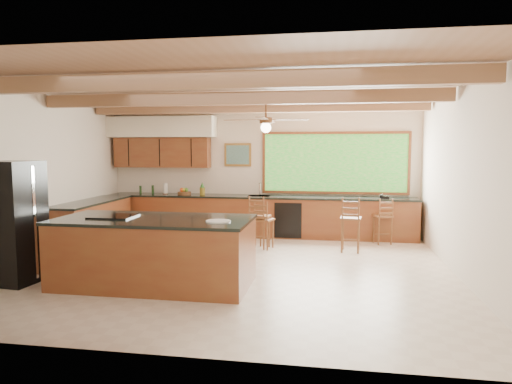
# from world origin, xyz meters

# --- Properties ---
(ground) EXTENTS (7.20, 7.20, 0.00)m
(ground) POSITION_xyz_m (0.00, 0.00, 0.00)
(ground) COLOR beige
(ground) RESTS_ON ground
(room_shell) EXTENTS (7.27, 6.54, 3.02)m
(room_shell) POSITION_xyz_m (-0.17, 0.65, 2.21)
(room_shell) COLOR silver
(room_shell) RESTS_ON ground
(counter_run) EXTENTS (7.12, 3.10, 1.22)m
(counter_run) POSITION_xyz_m (-0.82, 2.52, 0.46)
(counter_run) COLOR brown
(counter_run) RESTS_ON ground
(island) EXTENTS (2.85, 1.35, 1.01)m
(island) POSITION_xyz_m (-0.93, -1.06, 0.50)
(island) COLOR brown
(island) RESTS_ON ground
(refrigerator) EXTENTS (0.78, 0.76, 1.82)m
(refrigerator) POSITION_xyz_m (-3.05, -1.27, 0.91)
(refrigerator) COLOR black
(refrigerator) RESTS_ON ground
(bar_stool_a) EXTENTS (0.46, 0.46, 1.06)m
(bar_stool_a) POSITION_xyz_m (0.21, 1.58, 0.63)
(bar_stool_a) COLOR brown
(bar_stool_a) RESTS_ON ground
(bar_stool_b) EXTENTS (0.43, 0.43, 0.96)m
(bar_stool_b) POSITION_xyz_m (0.31, 1.55, 0.57)
(bar_stool_b) COLOR brown
(bar_stool_b) RESTS_ON ground
(bar_stool_c) EXTENTS (0.44, 0.44, 0.98)m
(bar_stool_c) POSITION_xyz_m (2.70, 2.40, 0.58)
(bar_stool_c) COLOR brown
(bar_stool_c) RESTS_ON ground
(bar_stool_d) EXTENTS (0.42, 0.42, 1.08)m
(bar_stool_d) POSITION_xyz_m (2.01, 1.54, 0.64)
(bar_stool_d) COLOR brown
(bar_stool_d) RESTS_ON ground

